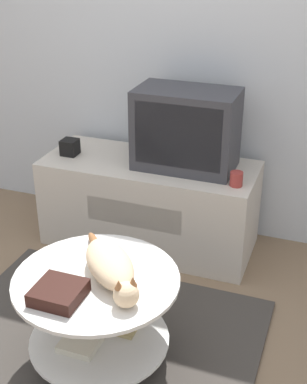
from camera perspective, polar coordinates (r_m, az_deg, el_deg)
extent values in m
plane|color=#7F664C|center=(2.69, -7.60, -18.08)|extent=(12.00, 12.00, 0.00)
cube|color=silver|center=(3.39, 3.37, 16.63)|extent=(8.00, 0.05, 2.60)
cube|color=#3D3833|center=(2.69, -7.62, -17.93)|extent=(1.57, 1.58, 0.02)
cube|color=beige|center=(3.43, -0.44, -1.22)|extent=(1.33, 0.55, 0.57)
cube|color=#B7AD9E|center=(3.18, -2.16, -2.44)|extent=(0.60, 0.01, 0.16)
cube|color=#333338|center=(3.17, 3.51, 6.70)|extent=(0.59, 0.35, 0.48)
cube|color=black|center=(3.02, 2.57, 5.90)|extent=(0.51, 0.01, 0.37)
cube|color=black|center=(3.45, -8.91, 4.75)|extent=(0.10, 0.10, 0.10)
cylinder|color=#99332D|center=(3.03, 8.83, 1.38)|extent=(0.07, 0.07, 0.08)
cylinder|color=#B2B2B7|center=(2.70, -5.65, -17.14)|extent=(0.31, 0.31, 0.01)
cylinder|color=#B7B7BC|center=(2.55, -5.87, -13.56)|extent=(0.04, 0.04, 0.45)
cylinder|color=silver|center=(2.62, -5.77, -15.28)|extent=(0.66, 0.66, 0.01)
cylinder|color=silver|center=(2.40, -6.13, -9.26)|extent=(0.75, 0.75, 0.02)
cube|color=beige|center=(2.57, -7.82, -15.68)|extent=(0.17, 0.16, 0.03)
cube|color=tan|center=(2.65, -3.67, -13.98)|extent=(0.18, 0.14, 0.02)
cube|color=black|center=(2.29, -10.08, -10.52)|extent=(0.20, 0.20, 0.06)
ellipsoid|color=beige|center=(2.37, -4.71, -7.60)|extent=(0.40, 0.42, 0.13)
sphere|color=beige|center=(2.20, -2.93, -10.88)|extent=(0.11, 0.11, 0.11)
cone|color=#996038|center=(2.17, -2.21, -9.49)|extent=(0.04, 0.04, 0.04)
cone|color=#996038|center=(2.16, -3.74, -9.82)|extent=(0.04, 0.04, 0.04)
ellipsoid|color=#996038|center=(2.60, -6.32, -5.30)|extent=(0.14, 0.15, 0.04)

